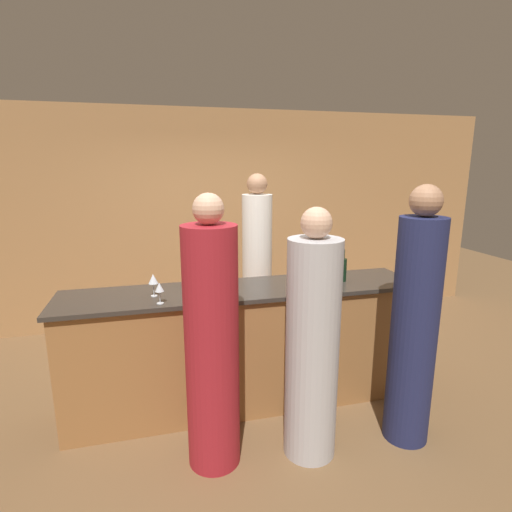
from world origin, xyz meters
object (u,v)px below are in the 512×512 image
at_px(bartender, 257,276).
at_px(wine_bottle_0, 343,269).
at_px(guest_0, 414,326).
at_px(guest_1, 312,346).
at_px(guest_2, 212,346).
at_px(ice_bucket, 196,275).

height_order(bartender, wine_bottle_0, bartender).
relative_size(bartender, guest_0, 1.02).
distance_m(guest_1, wine_bottle_0, 0.99).
height_order(guest_0, wine_bottle_0, guest_0).
bearing_deg(guest_2, ice_bucket, 90.34).
distance_m(guest_2, wine_bottle_0, 1.46).
bearing_deg(wine_bottle_0, bartender, 126.65).
bearing_deg(wine_bottle_0, ice_bucket, 170.46).
height_order(guest_1, guest_2, guest_2).
height_order(bartender, guest_0, bartender).
height_order(guest_2, ice_bucket, guest_2).
xyz_separation_m(bartender, wine_bottle_0, (0.59, -0.79, 0.23)).
height_order(guest_0, guest_1, guest_0).
relative_size(guest_1, ice_bucket, 8.91).
bearing_deg(bartender, ice_bucket, 39.59).
distance_m(bartender, wine_bottle_0, 1.01).
relative_size(guest_0, wine_bottle_0, 6.76).
bearing_deg(guest_0, wine_bottle_0, 106.02).
height_order(guest_1, ice_bucket, guest_1).
bearing_deg(guest_1, guest_2, 173.49).
bearing_deg(ice_bucket, wine_bottle_0, -9.54).
bearing_deg(guest_0, guest_1, 177.45).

